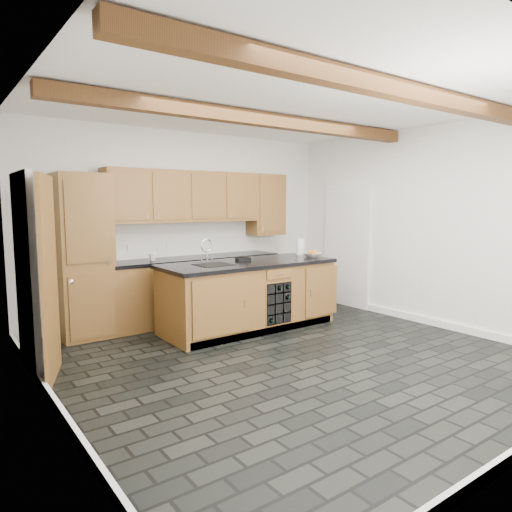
{
  "coord_description": "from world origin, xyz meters",
  "views": [
    {
      "loc": [
        -3.27,
        -3.78,
        1.73
      ],
      "look_at": [
        0.07,
        0.8,
        1.07
      ],
      "focal_mm": 32.0,
      "sensor_mm": 36.0,
      "label": 1
    }
  ],
  "objects_px": {
    "island": "(249,295)",
    "fruit_bowl": "(312,255)",
    "kitchen_scale": "(243,259)",
    "paper_towel": "(300,247)"
  },
  "relations": [
    {
      "from": "island",
      "to": "fruit_bowl",
      "type": "xyz_separation_m",
      "value": [
        1.07,
        -0.11,
        0.5
      ]
    },
    {
      "from": "island",
      "to": "paper_towel",
      "type": "xyz_separation_m",
      "value": [
        1.11,
        0.2,
        0.59
      ]
    },
    {
      "from": "kitchen_scale",
      "to": "paper_towel",
      "type": "height_order",
      "value": "paper_towel"
    },
    {
      "from": "island",
      "to": "paper_towel",
      "type": "bearing_deg",
      "value": 10.42
    },
    {
      "from": "fruit_bowl",
      "to": "paper_towel",
      "type": "relative_size",
      "value": 0.99
    },
    {
      "from": "kitchen_scale",
      "to": "fruit_bowl",
      "type": "height_order",
      "value": "fruit_bowl"
    },
    {
      "from": "fruit_bowl",
      "to": "paper_towel",
      "type": "distance_m",
      "value": 0.33
    },
    {
      "from": "kitchen_scale",
      "to": "fruit_bowl",
      "type": "xyz_separation_m",
      "value": [
        1.08,
        -0.26,
        0.0
      ]
    },
    {
      "from": "island",
      "to": "kitchen_scale",
      "type": "bearing_deg",
      "value": 90.99
    },
    {
      "from": "kitchen_scale",
      "to": "fruit_bowl",
      "type": "bearing_deg",
      "value": -8.43
    }
  ]
}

